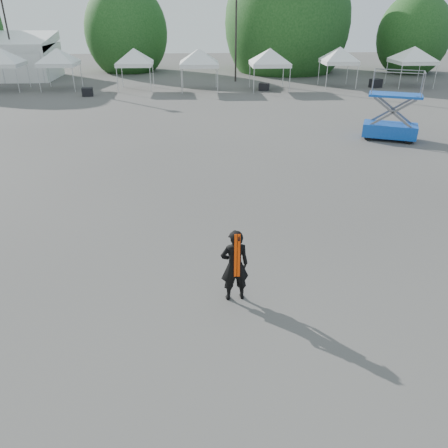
{
  "coord_description": "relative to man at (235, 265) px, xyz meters",
  "views": [
    {
      "loc": [
        -0.74,
        -11.12,
        6.45
      ],
      "look_at": [
        -0.11,
        -0.86,
        1.3
      ],
      "focal_mm": 35.0,
      "sensor_mm": 36.0,
      "label": 1
    }
  ],
  "objects": [
    {
      "name": "tent_d",
      "position": [
        -5.9,
        30.35,
        2.12
      ],
      "size": [
        4.1,
        4.1,
        3.88
      ],
      "color": "silver",
      "rests_on": "ground"
    },
    {
      "name": "scissor_lift",
      "position": [
        9.46,
        13.71,
        0.84
      ],
      "size": [
        3.05,
        2.32,
        3.53
      ],
      "rotation": [
        0.0,
        0.0,
        -0.4
      ],
      "color": "#0B2995",
      "rests_on": "ground"
    },
    {
      "name": "light_pole_east",
      "position": [
        2.95,
        34.35,
        4.57
      ],
      "size": [
        0.6,
        0.25,
        9.8
      ],
      "color": "black",
      "rests_on": "ground"
    },
    {
      "name": "crate_west",
      "position": [
        -9.45,
        27.53,
        -0.62
      ],
      "size": [
        0.9,
        0.74,
        0.64
      ],
      "primitive_type": "cube",
      "rotation": [
        0.0,
        0.0,
        0.14
      ],
      "color": "black",
      "rests_on": "ground"
    },
    {
      "name": "tree_mid_e",
      "position": [
        8.95,
        41.35,
        3.9
      ],
      "size": [
        5.12,
        5.12,
        7.79
      ],
      "color": "#382314",
      "rests_on": "ground"
    },
    {
      "name": "tree_mid_w",
      "position": [
        -8.05,
        42.35,
        2.99
      ],
      "size": [
        4.16,
        4.16,
        6.33
      ],
      "color": "#382314",
      "rests_on": "ground"
    },
    {
      "name": "tent_c",
      "position": [
        -12.28,
        30.8,
        2.12
      ],
      "size": [
        4.24,
        4.24,
        3.88
      ],
      "color": "silver",
      "rests_on": "ground"
    },
    {
      "name": "man",
      "position": [
        0.0,
        0.0,
        0.0
      ],
      "size": [
        0.74,
        0.54,
        1.88
      ],
      "rotation": [
        0.0,
        0.0,
        3.28
      ],
      "color": "black",
      "rests_on": "ground"
    },
    {
      "name": "tent_b",
      "position": [
        -16.74,
        30.68,
        2.12
      ],
      "size": [
        4.11,
        4.11,
        3.88
      ],
      "color": "silver",
      "rests_on": "ground"
    },
    {
      "name": "crate_mid",
      "position": [
        4.93,
        29.18,
        -0.64
      ],
      "size": [
        0.97,
        0.88,
        0.61
      ],
      "primitive_type": "cube",
      "rotation": [
        0.0,
        0.0,
        -0.42
      ],
      "color": "black",
      "rests_on": "ground"
    },
    {
      "name": "tent_e",
      "position": [
        -0.5,
        29.62,
        2.12
      ],
      "size": [
        4.43,
        4.43,
        3.88
      ],
      "color": "silver",
      "rests_on": "ground"
    },
    {
      "name": "tent_g",
      "position": [
        11.63,
        30.71,
        2.12
      ],
      "size": [
        4.01,
        4.01,
        3.88
      ],
      "color": "silver",
      "rests_on": "ground"
    },
    {
      "name": "crate_east",
      "position": [
        14.97,
        30.14,
        -0.58
      ],
      "size": [
        1.12,
        0.99,
        0.72
      ],
      "primitive_type": "cube",
      "rotation": [
        0.0,
        0.0,
        0.34
      ],
      "color": "black",
      "rests_on": "ground"
    },
    {
      "name": "ground",
      "position": [
        -0.05,
        2.35,
        -0.94
      ],
      "size": [
        120.0,
        120.0,
        0.0
      ],
      "primitive_type": "plane",
      "color": "#474442",
      "rests_on": "ground"
    },
    {
      "name": "tent_f",
      "position": [
        5.39,
        29.48,
        2.12
      ],
      "size": [
        4.46,
        4.46,
        3.88
      ],
      "color": "silver",
      "rests_on": "ground"
    },
    {
      "name": "tree_far_e",
      "position": [
        21.95,
        39.35,
        2.68
      ],
      "size": [
        3.84,
        3.84,
        5.84
      ],
      "color": "#382314",
      "rests_on": "ground"
    },
    {
      "name": "tent_h",
      "position": [
        18.15,
        30.61,
        2.12
      ],
      "size": [
        4.62,
        4.62,
        3.88
      ],
      "color": "silver",
      "rests_on": "ground"
    },
    {
      "name": "light_pole_west",
      "position": [
        -18.05,
        36.35,
        4.83
      ],
      "size": [
        0.6,
        0.25,
        10.3
      ],
      "color": "black",
      "rests_on": "ground"
    }
  ]
}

